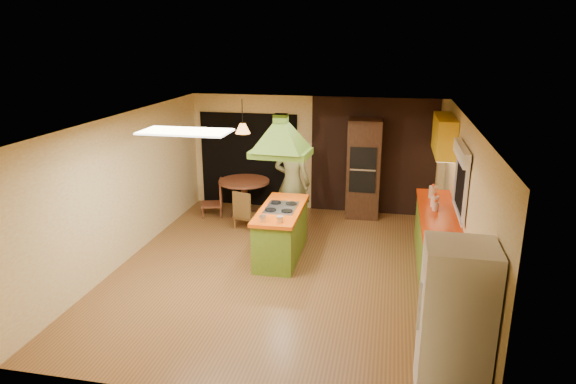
% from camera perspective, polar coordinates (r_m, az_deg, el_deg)
% --- Properties ---
extents(ground, '(6.50, 6.50, 0.00)m').
position_cam_1_polar(ground, '(8.60, -0.39, -8.63)').
color(ground, brown).
rests_on(ground, ground).
extents(room_walls, '(5.50, 6.50, 6.50)m').
position_cam_1_polar(room_walls, '(8.14, -0.41, -0.66)').
color(room_walls, beige).
rests_on(room_walls, ground).
extents(ceiling_plane, '(6.50, 6.50, 0.00)m').
position_cam_1_polar(ceiling_plane, '(7.86, -0.43, 8.06)').
color(ceiling_plane, silver).
rests_on(ceiling_plane, room_walls).
extents(brick_panel, '(2.64, 0.03, 2.50)m').
position_cam_1_polar(brick_panel, '(11.10, 9.42, 3.89)').
color(brick_panel, '#381E14').
rests_on(brick_panel, ground).
extents(nook_opening, '(2.20, 0.03, 2.10)m').
position_cam_1_polar(nook_opening, '(11.57, -4.38, 3.58)').
color(nook_opening, black).
rests_on(nook_opening, ground).
extents(right_counter, '(0.62, 3.05, 0.92)m').
position_cam_1_polar(right_counter, '(8.85, 16.22, -5.31)').
color(right_counter, olive).
rests_on(right_counter, ground).
extents(upper_cabinets, '(0.34, 1.40, 0.70)m').
position_cam_1_polar(upper_cabinets, '(10.00, 16.96, 6.05)').
color(upper_cabinets, yellow).
rests_on(upper_cabinets, room_walls).
extents(window_right, '(0.12, 1.35, 1.06)m').
position_cam_1_polar(window_right, '(8.30, 18.75, 2.50)').
color(window_right, black).
rests_on(window_right, room_walls).
extents(fluor_panel, '(1.20, 0.60, 0.03)m').
position_cam_1_polar(fluor_panel, '(7.05, -11.33, 6.59)').
color(fluor_panel, white).
rests_on(fluor_panel, ceiling_plane).
extents(kitchen_island, '(0.73, 1.77, 0.90)m').
position_cam_1_polar(kitchen_island, '(8.95, -0.76, -4.44)').
color(kitchen_island, olive).
rests_on(kitchen_island, ground).
extents(range_hood, '(1.00, 0.75, 0.78)m').
position_cam_1_polar(range_hood, '(8.46, -0.80, 7.01)').
color(range_hood, '#557B1E').
rests_on(range_hood, ceiling_plane).
extents(man, '(0.79, 0.59, 1.98)m').
position_cam_1_polar(man, '(9.93, 0.46, 1.04)').
color(man, brown).
rests_on(man, ground).
extents(refrigerator, '(0.71, 0.68, 1.73)m').
position_cam_1_polar(refrigerator, '(5.75, 18.06, -13.59)').
color(refrigerator, white).
rests_on(refrigerator, ground).
extents(wall_oven, '(0.71, 0.62, 2.09)m').
position_cam_1_polar(wall_oven, '(10.88, 8.39, 2.56)').
color(wall_oven, '#452716').
rests_on(wall_oven, ground).
extents(dining_table, '(1.07, 1.07, 0.80)m').
position_cam_1_polar(dining_table, '(10.92, -4.88, 0.12)').
color(dining_table, brown).
rests_on(dining_table, ground).
extents(chair_left, '(0.54, 0.54, 0.80)m').
position_cam_1_polar(chair_left, '(11.09, -8.47, -0.63)').
color(chair_left, brown).
rests_on(chair_left, ground).
extents(chair_near, '(0.55, 0.55, 0.79)m').
position_cam_1_polar(chair_near, '(10.31, -4.53, -1.89)').
color(chair_near, brown).
rests_on(chair_near, ground).
extents(pendant_lamp, '(0.35, 0.35, 0.20)m').
position_cam_1_polar(pendant_lamp, '(10.62, -5.06, 7.04)').
color(pendant_lamp, '#FF9E3F').
rests_on(pendant_lamp, ceiling_plane).
extents(canister_large, '(0.16, 0.16, 0.21)m').
position_cam_1_polar(canister_large, '(9.58, 15.79, 0.01)').
color(canister_large, beige).
rests_on(canister_large, right_counter).
extents(canister_medium, '(0.15, 0.15, 0.19)m').
position_cam_1_polar(canister_medium, '(9.08, 16.00, -1.01)').
color(canister_medium, '#F7E3C7').
rests_on(canister_medium, right_counter).
extents(canister_small, '(0.13, 0.13, 0.15)m').
position_cam_1_polar(canister_small, '(8.89, 16.07, -1.54)').
color(canister_small, beige).
rests_on(canister_small, right_counter).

